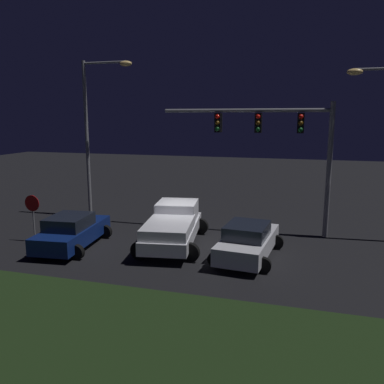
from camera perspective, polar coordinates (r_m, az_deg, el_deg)
name	(u,v)px	position (r m, az deg, el deg)	size (l,w,h in m)	color
ground_plane	(181,242)	(18.75, -1.55, -7.17)	(80.00, 80.00, 0.00)	black
grass_median	(84,336)	(11.52, -15.31, -19.43)	(21.52, 6.18, 0.10)	black
pickup_truck	(174,224)	(18.05, -2.67, -4.58)	(3.42, 5.64, 1.80)	silver
car_sedan	(72,231)	(18.53, -16.98, -5.48)	(2.76, 4.55, 1.51)	navy
car_sedan_far	(248,241)	(16.58, 8.08, -7.01)	(2.76, 4.55, 1.51)	silver
traffic_signal_gantry	(278,136)	(19.70, 12.31, 7.98)	(8.32, 0.56, 6.50)	slate
street_lamp_left	(95,121)	(23.40, -13.80, 9.95)	(3.03, 0.44, 8.87)	slate
stop_sign	(33,209)	(19.78, -22.06, -2.33)	(0.76, 0.08, 2.23)	slate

